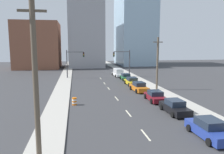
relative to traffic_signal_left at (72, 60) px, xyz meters
name	(u,v)px	position (x,y,z in m)	size (l,w,h in m)	color
sidewalk_left	(66,75)	(-1.54, 4.97, -4.06)	(2.73, 96.97, 0.14)	#ADA89E
sidewalk_right	(127,74)	(14.31, 4.97, -4.06)	(2.73, 96.97, 0.14)	#ADA89E
lane_stripe_at_9m	(146,135)	(6.38, -34.15, -4.13)	(0.16, 2.40, 0.01)	beige
lane_stripe_at_15m	(128,113)	(6.38, -28.15, -4.13)	(0.16, 2.40, 0.01)	beige
lane_stripe_at_22m	(117,98)	(6.38, -21.23, -4.13)	(0.16, 2.40, 0.01)	beige
lane_stripe_at_30m	(109,88)	(6.38, -13.77, -4.13)	(0.16, 2.40, 0.01)	beige
lane_stripe_at_35m	(105,83)	(6.38, -8.50, -4.13)	(0.16, 2.40, 0.01)	beige
lane_stripe_at_42m	(101,78)	(6.38, -1.53, -4.13)	(0.16, 2.40, 0.01)	beige
building_brick_left	(38,45)	(-11.34, 26.43, 3.41)	(14.00, 16.00, 15.07)	brown
building_office_center	(85,36)	(4.62, 30.43, 6.78)	(12.00, 20.00, 21.81)	#99999E
building_glass_right	(135,26)	(24.15, 34.43, 10.96)	(13.00, 20.00, 30.17)	#99B7CC
traffic_signal_left	(72,60)	(0.00, 0.00, 0.00)	(4.10, 0.35, 6.41)	#38383D
traffic_signal_right	(125,60)	(12.45, 0.00, 0.00)	(4.10, 0.35, 6.41)	#38383D
utility_pole_left_near	(36,83)	(-1.59, -37.53, 1.05)	(1.60, 0.32, 10.11)	brown
utility_pole_right_mid	(157,63)	(14.20, -16.36, 0.38)	(1.60, 0.32, 8.78)	brown
traffic_barrel	(74,101)	(0.52, -23.71, -3.65)	(0.56, 0.56, 0.95)	orange
sedan_blue	(209,129)	(11.30, -35.45, -3.44)	(2.16, 4.63, 1.54)	navy
sedan_black	(175,107)	(11.45, -28.91, -3.45)	(2.16, 4.62, 1.51)	black
sedan_maroon	(155,96)	(11.27, -23.41, -3.49)	(2.26, 4.57, 1.39)	maroon
sedan_orange	(139,87)	(10.94, -16.91, -3.43)	(2.32, 4.82, 1.53)	orange
sedan_yellow	(132,81)	(11.28, -11.14, -3.45)	(2.28, 4.82, 1.47)	gold
sedan_green	(126,77)	(11.51, -5.00, -3.47)	(2.09, 4.57, 1.43)	#1E6033
box_truck_white	(118,73)	(11.02, 1.11, -3.22)	(2.36, 6.20, 1.89)	silver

